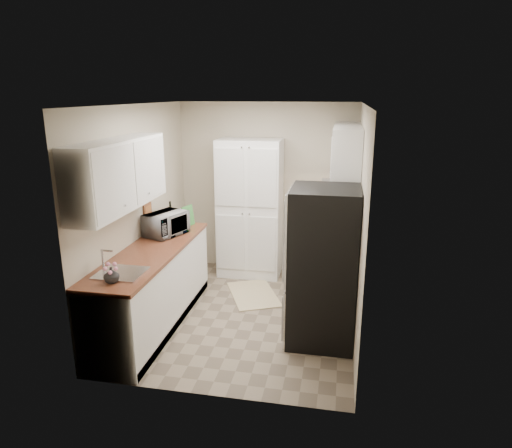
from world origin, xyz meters
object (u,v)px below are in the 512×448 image
at_px(toaster_oven, 329,210).
at_px(electric_range, 328,271).
at_px(pantry_cabinet, 250,209).
at_px(microwave, 166,224).
at_px(wine_bottle, 171,215).
at_px(refrigerator, 323,267).

bearing_deg(toaster_oven, electric_range, -103.66).
height_order(pantry_cabinet, microwave, pantry_cabinet).
bearing_deg(toaster_oven, wine_bottle, -176.00).
xyz_separation_m(pantry_cabinet, electric_range, (1.17, -0.93, -0.52)).
bearing_deg(microwave, wine_bottle, 34.02).
height_order(wine_bottle, toaster_oven, wine_bottle).
bearing_deg(pantry_cabinet, toaster_oven, -0.57).
xyz_separation_m(pantry_cabinet, toaster_oven, (1.13, -0.01, 0.04)).
height_order(microwave, toaster_oven, microwave).
distance_m(electric_range, refrigerator, 0.88).
relative_size(electric_range, refrigerator, 0.66).
xyz_separation_m(electric_range, refrigerator, (-0.03, -0.80, 0.37)).
height_order(microwave, wine_bottle, wine_bottle).
bearing_deg(pantry_cabinet, electric_range, -38.22).
bearing_deg(pantry_cabinet, wine_bottle, -139.79).
relative_size(pantry_cabinet, microwave, 3.91).
xyz_separation_m(refrigerator, microwave, (-1.96, 0.54, 0.21)).
height_order(pantry_cabinet, wine_bottle, pantry_cabinet).
bearing_deg(wine_bottle, refrigerator, -24.81).
xyz_separation_m(refrigerator, toaster_oven, (-0.01, 1.71, 0.19)).
distance_m(refrigerator, wine_bottle, 2.28).
relative_size(pantry_cabinet, wine_bottle, 6.67).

